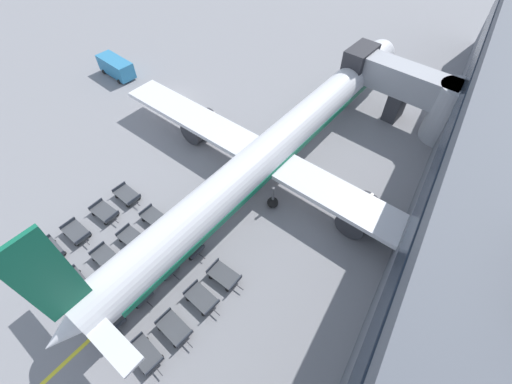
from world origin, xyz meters
TOP-DOWN VIEW (x-y plane):
  - ground_plane at (0.00, 0.00)m, footprint 500.00×500.00m
  - jet_bridge at (26.13, 10.62)m, footprint 14.62×6.18m
  - airplane at (16.89, -4.09)m, footprint 37.68×47.25m
  - service_van at (-10.04, 0.77)m, footprint 5.87×3.25m
  - baggage_dolly_row_near_col_a at (5.64, -22.06)m, footprint 3.27×1.91m
  - baggage_dolly_row_near_col_b at (9.72, -22.92)m, footprint 3.27×1.94m
  - baggage_dolly_row_near_col_c at (13.96, -23.49)m, footprint 3.27×1.92m
  - baggage_dolly_row_near_col_d at (17.98, -24.01)m, footprint 3.27×1.94m
  - baggage_dolly_row_mid_a_col_a at (6.03, -19.71)m, footprint 3.26×1.85m
  - baggage_dolly_row_mid_a_col_b at (10.15, -20.14)m, footprint 3.26×1.85m
  - baggage_dolly_row_mid_a_col_c at (14.28, -21.03)m, footprint 3.25×1.82m
  - baggage_dolly_row_mid_a_col_d at (18.57, -21.65)m, footprint 3.27×1.91m
  - baggage_dolly_row_mid_b_col_a at (6.47, -16.90)m, footprint 3.24×1.79m
  - baggage_dolly_row_mid_b_col_b at (10.65, -17.66)m, footprint 3.24×1.79m
  - baggage_dolly_row_mid_b_col_c at (14.55, -18.25)m, footprint 3.26×1.87m
  - baggage_dolly_row_mid_b_col_d at (18.90, -18.87)m, footprint 3.27×1.90m
  - baggage_dolly_row_far_col_a at (6.76, -14.38)m, footprint 3.26×1.88m
  - baggage_dolly_row_far_col_b at (10.82, -15.05)m, footprint 3.25×1.83m
  - baggage_dolly_row_far_col_c at (15.17, -15.78)m, footprint 3.25×1.81m
  - baggage_dolly_row_far_col_d at (19.29, -16.45)m, footprint 3.24×1.80m
  - stand_guidance_stripe at (15.23, -14.36)m, footprint 5.51×38.90m

SIDE VIEW (x-z plane):
  - ground_plane at x=0.00m, z-range 0.00..0.00m
  - stand_guidance_stripe at x=15.23m, z-range 0.00..0.01m
  - baggage_dolly_row_near_col_a at x=5.64m, z-range 0.01..0.93m
  - baggage_dolly_row_near_col_b at x=9.72m, z-range 0.01..0.93m
  - baggage_dolly_row_near_col_c at x=13.96m, z-range 0.01..0.93m
  - baggage_dolly_row_near_col_d at x=17.98m, z-range 0.01..0.93m
  - baggage_dolly_row_mid_a_col_a at x=6.03m, z-range 0.01..0.93m
  - baggage_dolly_row_mid_a_col_b at x=10.15m, z-range 0.01..0.93m
  - baggage_dolly_row_mid_a_col_c at x=14.28m, z-range 0.01..0.93m
  - baggage_dolly_row_mid_a_col_d at x=18.57m, z-range 0.01..0.93m
  - baggage_dolly_row_mid_b_col_a at x=6.47m, z-range 0.01..0.93m
  - baggage_dolly_row_mid_b_col_b at x=10.65m, z-range 0.01..0.93m
  - baggage_dolly_row_mid_b_col_c at x=14.55m, z-range 0.01..0.93m
  - baggage_dolly_row_mid_b_col_d at x=18.90m, z-range 0.01..0.93m
  - baggage_dolly_row_far_col_a at x=6.76m, z-range 0.01..0.93m
  - baggage_dolly_row_far_col_b at x=10.82m, z-range 0.01..0.93m
  - baggage_dolly_row_far_col_c at x=15.17m, z-range 0.01..0.93m
  - baggage_dolly_row_far_col_d at x=19.29m, z-range 0.01..0.93m
  - service_van at x=-10.04m, z-range 0.10..2.41m
  - airplane at x=16.89m, z-range -2.86..9.25m
  - jet_bridge at x=26.13m, z-range 0.62..7.34m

